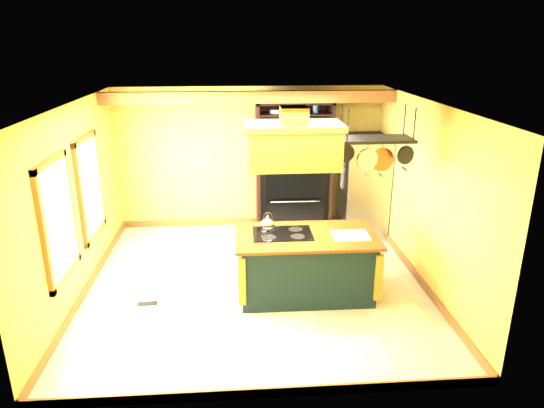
{
  "coord_description": "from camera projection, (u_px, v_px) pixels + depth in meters",
  "views": [
    {
      "loc": [
        -0.24,
        -6.58,
        3.53
      ],
      "look_at": [
        0.27,
        0.3,
        1.16
      ],
      "focal_mm": 32.0,
      "sensor_mm": 36.0,
      "label": 1
    }
  ],
  "objects": [
    {
      "name": "wall_back",
      "position": [
        250.0,
        158.0,
        9.29
      ],
      "size": [
        5.0,
        0.02,
        2.7
      ],
      "primitive_type": "cube",
      "color": "gold",
      "rests_on": "floor"
    },
    {
      "name": "window_near",
      "position": [
        59.0,
        220.0,
        5.99
      ],
      "size": [
        0.06,
        1.06,
        1.56
      ],
      "color": "brown",
      "rests_on": "wall_left"
    },
    {
      "name": "ceiling",
      "position": [
        254.0,
        104.0,
        6.49
      ],
      "size": [
        5.0,
        5.0,
        0.0
      ],
      "primitive_type": "plane",
      "rotation": [
        3.14,
        0.0,
        0.0
      ],
      "color": "white",
      "rests_on": "wall_back"
    },
    {
      "name": "kitchen_island",
      "position": [
        306.0,
        264.0,
        6.93
      ],
      "size": [
        2.0,
        1.12,
        1.11
      ],
      "rotation": [
        0.0,
        0.0,
        -0.01
      ],
      "color": "black",
      "rests_on": "floor"
    },
    {
      "name": "wall_left",
      "position": [
        76.0,
        203.0,
        6.76
      ],
      "size": [
        0.02,
        5.0,
        2.7
      ],
      "primitive_type": "cube",
      "color": "gold",
      "rests_on": "floor"
    },
    {
      "name": "hutch",
      "position": [
        293.0,
        182.0,
        9.23
      ],
      "size": [
        1.4,
        0.63,
        2.48
      ],
      "color": "black",
      "rests_on": "floor"
    },
    {
      "name": "window_far",
      "position": [
        90.0,
        187.0,
        7.31
      ],
      "size": [
        0.06,
        1.06,
        1.56
      ],
      "color": "brown",
      "rests_on": "wall_left"
    },
    {
      "name": "ceiling_beam",
      "position": [
        250.0,
        97.0,
        8.13
      ],
      "size": [
        5.0,
        0.15,
        0.2
      ],
      "primitive_type": "cube",
      "color": "brown",
      "rests_on": "ceiling"
    },
    {
      "name": "wall_front",
      "position": [
        266.0,
        282.0,
        4.57
      ],
      "size": [
        5.0,
        0.02,
        2.7
      ],
      "primitive_type": "cube",
      "color": "gold",
      "rests_on": "floor"
    },
    {
      "name": "range_hood",
      "position": [
        294.0,
        143.0,
        6.35
      ],
      "size": [
        1.28,
        0.72,
        0.8
      ],
      "color": "#AE802B",
      "rests_on": "ceiling"
    },
    {
      "name": "floor_register",
      "position": [
        147.0,
        304.0,
        6.79
      ],
      "size": [
        0.28,
        0.13,
        0.01
      ],
      "primitive_type": "cube",
      "rotation": [
        0.0,
        0.0,
        0.04
      ],
      "color": "black",
      "rests_on": "floor"
    },
    {
      "name": "wall_right",
      "position": [
        425.0,
        195.0,
        7.11
      ],
      "size": [
        0.02,
        5.0,
        2.7
      ],
      "primitive_type": "cube",
      "color": "gold",
      "rests_on": "floor"
    },
    {
      "name": "refrigerator",
      "position": [
        363.0,
        188.0,
        9.02
      ],
      "size": [
        0.79,
        0.93,
        1.82
      ],
      "color": "#9899A0",
      "rests_on": "floor"
    },
    {
      "name": "pot_rack",
      "position": [
        376.0,
        146.0,
        6.45
      ],
      "size": [
        1.02,
        0.48,
        0.9
      ],
      "color": "black",
      "rests_on": "ceiling"
    },
    {
      "name": "floor",
      "position": [
        256.0,
        283.0,
        7.37
      ],
      "size": [
        5.0,
        5.0,
        0.0
      ],
      "primitive_type": "plane",
      "color": "beige",
      "rests_on": "ground"
    }
  ]
}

